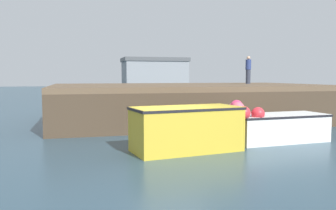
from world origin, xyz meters
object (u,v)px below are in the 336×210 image
fishing_boat_near_right (276,126)px  rowboat (263,129)px  fishing_boat_near_left (186,128)px  dockworker (248,70)px

fishing_boat_near_right → rowboat: bearing=74.8°
fishing_boat_near_left → dockworker: (6.85, 9.01, 2.09)m
rowboat → fishing_boat_near_left: bearing=-148.9°
fishing_boat_near_left → rowboat: (4.25, 2.56, -0.59)m
dockworker → fishing_boat_near_left: bearing=-127.2°
fishing_boat_near_left → rowboat: bearing=31.1°
fishing_boat_near_left → fishing_boat_near_right: size_ratio=0.95×
fishing_boat_near_left → rowboat: size_ratio=1.79×
dockworker → fishing_boat_near_right: bearing=-110.5°
fishing_boat_near_right → dockworker: (3.10, 8.28, 2.25)m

